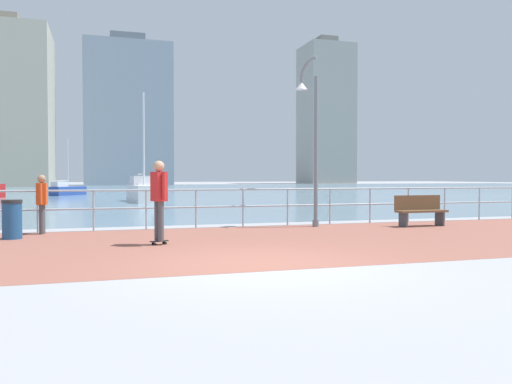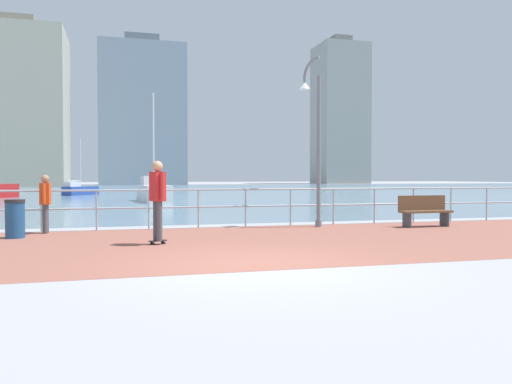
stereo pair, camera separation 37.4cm
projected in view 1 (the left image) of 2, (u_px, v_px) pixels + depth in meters
The scene contains 14 objects.
ground at pixel (131, 193), 46.82m from camera, with size 220.00×220.00×0.00m, color #9E9EA3.
brick_paving at pixel (224, 243), 11.30m from camera, with size 28.00×6.98×0.01m, color #935647.
harbor_water at pixel (125, 190), 57.68m from camera, with size 180.00×88.00×0.00m, color #6B899E.
waterfront_railing at pixel (196, 201), 14.62m from camera, with size 25.25×0.06×1.13m.
lamppost at pixel (311, 133), 15.11m from camera, with size 0.55×0.75×5.01m.
skateboarder at pixel (159, 194), 11.00m from camera, with size 0.41×0.54×1.82m.
bystander at pixel (42, 200), 13.10m from camera, with size 0.25×0.55×1.52m.
trash_bin at pixel (12, 219), 12.05m from camera, with size 0.46×0.46×0.93m.
park_bench at pixel (420, 210), 15.21m from camera, with size 1.61×0.48×0.92m.
sailboat_navy at pixel (144, 191), 30.56m from camera, with size 1.85×4.73×6.49m.
sailboat_red at pixel (67, 190), 41.15m from camera, with size 2.79×3.22×4.60m.
tower_concrete at pixel (0, 107), 79.51m from camera, with size 15.02×13.32×26.55m.
tower_steel at pixel (128, 115), 95.76m from camera, with size 15.71×10.95×28.08m.
tower_beige at pixel (326, 114), 119.27m from camera, with size 10.82×10.42×33.97m.
Camera 1 is at (-2.60, -8.12, 1.46)m, focal length 35.84 mm.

